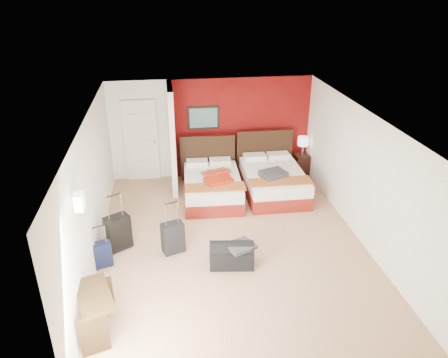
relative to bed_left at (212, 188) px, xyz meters
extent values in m
plane|color=tan|center=(0.15, -1.88, -0.27)|extent=(6.50, 6.50, 0.00)
cube|color=white|center=(0.15, 1.37, 0.98)|extent=(5.00, 0.04, 2.50)
cube|color=white|center=(-2.35, -1.88, 0.98)|extent=(0.04, 6.50, 2.50)
cube|color=black|center=(-0.05, 1.31, 1.28)|extent=(0.78, 0.03, 0.58)
cube|color=white|center=(-2.23, -3.38, 1.63)|extent=(0.12, 0.20, 0.24)
cube|color=maroon|center=(0.90, 1.35, 0.98)|extent=(3.50, 0.04, 2.50)
cube|color=silver|center=(-0.85, 0.73, 0.98)|extent=(0.12, 1.20, 2.50)
cube|color=silver|center=(-1.60, 1.32, 0.75)|extent=(0.82, 0.06, 2.05)
cube|color=white|center=(0.00, 0.00, 0.00)|extent=(1.37, 1.90, 0.55)
cube|color=silver|center=(1.46, 0.05, 0.02)|extent=(1.38, 1.95, 0.58)
cube|color=#AD270E|center=(0.10, -0.10, 0.33)|extent=(0.83, 0.97, 0.10)
cube|color=#3B3C41|center=(1.36, -0.25, 0.37)|extent=(0.66, 0.59, 0.13)
cube|color=black|center=(2.46, 1.06, -0.01)|extent=(0.41, 0.41, 0.52)
cylinder|color=silver|center=(2.46, 1.06, 0.49)|extent=(0.36, 0.36, 0.49)
cube|color=black|center=(-1.99, -1.76, 0.06)|extent=(0.52, 0.47, 0.67)
cube|color=black|center=(-0.98, -2.03, 0.02)|extent=(0.45, 0.36, 0.59)
cube|color=black|center=(-2.24, -2.28, -0.05)|extent=(0.37, 0.29, 0.46)
cube|color=black|center=(0.03, -2.57, -0.08)|extent=(0.82, 0.51, 0.39)
cube|color=#38383D|center=(0.18, -2.62, 0.15)|extent=(0.58, 0.55, 0.06)
cube|color=black|center=(-2.12, -3.89, 0.08)|extent=(0.67, 0.95, 0.72)
camera|label=1|loc=(-1.00, -8.75, 4.42)|focal=34.25mm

